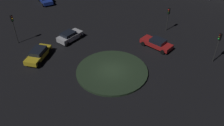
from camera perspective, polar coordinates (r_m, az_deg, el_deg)
name	(u,v)px	position (r m, az deg, el deg)	size (l,w,h in m)	color
ground_plane	(112,72)	(29.54, 0.00, -2.17)	(115.10, 115.10, 0.00)	black
roundabout_island	(112,71)	(29.46, 0.00, -1.98)	(8.89, 8.89, 0.26)	#263823
car_silver	(70,36)	(35.90, -10.13, 6.40)	(4.21, 2.95, 1.48)	silver
car_yellow	(38,54)	(32.87, -17.28, 2.10)	(4.50, 4.36, 1.44)	gold
car_red	(157,43)	(34.37, 10.67, 4.72)	(2.94, 4.84, 1.36)	red
traffic_light_southeast	(218,42)	(32.43, 24.17, 4.59)	(0.39, 0.36, 4.22)	#2D2D2D
traffic_light_northwest	(13,24)	(36.33, -22.62, 8.66)	(0.37, 0.40, 4.42)	#2D2D2D
traffic_light_east	(168,15)	(38.24, 13.35, 11.16)	(0.39, 0.35, 3.76)	#2D2D2D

